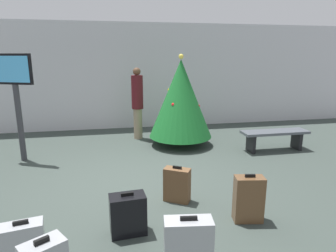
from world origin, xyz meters
The scene contains 11 objects.
ground_plane centered at (0.00, 0.00, 0.00)m, with size 16.00×16.00×0.00m, color #38423D.
back_wall centered at (0.00, 4.29, 1.59)m, with size 16.00×0.20×3.18m, color silver.
holiday_tree centered at (1.34, 2.12, 1.18)m, with size 1.56×1.56×2.25m.
flight_info_kiosk centered at (-2.25, 1.66, 1.56)m, with size 0.78×0.40×2.25m.
waiting_bench centered at (3.43, 1.25, 0.36)m, with size 1.59×0.44×0.48m.
traveller_0 centered at (0.34, 2.92, 1.02)m, with size 0.42×0.42×1.91m.
suitcase_1 centered at (1.43, -1.48, 0.32)m, with size 0.42×0.27×0.68m.
suitcase_2 centered at (-0.19, -1.47, 0.26)m, with size 0.47×0.30×0.56m.
suitcase_3 centered at (-1.29, -1.94, 0.27)m, with size 0.44×0.28×0.58m.
suitcase_4 centered at (0.37, -2.30, 0.31)m, with size 0.51×0.28×0.66m.
suitcase_5 centered at (0.60, -0.75, 0.27)m, with size 0.44×0.36×0.57m.
Camera 1 is at (-0.33, -4.80, 2.20)m, focal length 31.15 mm.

